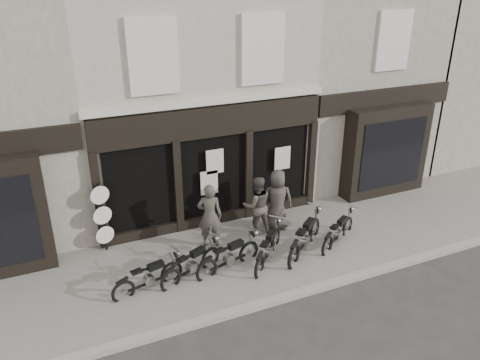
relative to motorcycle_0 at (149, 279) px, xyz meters
name	(u,v)px	position (x,y,z in m)	size (l,w,h in m)	color
ground_plane	(254,275)	(2.73, -0.41, -0.37)	(90.00, 90.00, 0.00)	#2D2B28
pavement	(241,256)	(2.73, 0.49, -0.31)	(30.00, 4.20, 0.12)	#6A665D
kerb	(276,300)	(2.73, -1.66, -0.31)	(30.00, 0.25, 0.13)	gray
central_building	(180,80)	(2.73, 5.54, 3.71)	(7.30, 6.22, 8.34)	#AFA796
neighbour_right	(338,68)	(9.08, 5.48, 3.67)	(5.60, 6.73, 8.34)	#A19988
motorcycle_0	(149,279)	(0.00, 0.00, 0.00)	(1.92, 0.73, 0.94)	black
motorcycle_1	(192,266)	(1.16, 0.09, 0.02)	(1.90, 1.07, 0.97)	black
motorcycle_2	(229,259)	(2.18, 0.01, 0.03)	(2.04, 0.84, 1.00)	black
motorcycle_3	(268,250)	(3.32, -0.05, 0.03)	(1.64, 1.65, 1.00)	black
motorcycle_4	(305,240)	(4.49, -0.05, 0.08)	(2.00, 1.70, 1.13)	black
motorcycle_5	(338,234)	(5.63, -0.05, 0.01)	(1.81, 1.25, 0.96)	black
man_left	(210,216)	(2.13, 1.29, 0.71)	(0.70, 0.46, 1.93)	#403B34
man_centre	(257,205)	(3.67, 1.40, 0.67)	(0.89, 0.70, 1.84)	#453F38
man_right	(277,200)	(4.38, 1.44, 0.71)	(0.94, 0.61, 1.91)	#3A3430
advert_sign_post	(103,221)	(-0.69, 2.25, 0.70)	(0.53, 0.35, 2.21)	black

